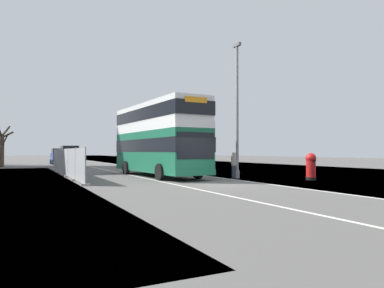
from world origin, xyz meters
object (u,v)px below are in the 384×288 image
Objects in this scene: lamppost_foreground at (237,114)px; car_receding_mid at (59,157)px; pedestrian_at_kerb at (234,165)px; red_pillar_postbox at (311,165)px; roadworks_barrier at (193,164)px; car_oncoming_near at (70,157)px; double_decker_bus at (158,138)px.

car_receding_mid is at bearing 103.37° from lamppost_foreground.
red_pillar_postbox is at bearing -43.72° from pedestrian_at_kerb.
roadworks_barrier is 6.59m from pedestrian_at_kerb.
lamppost_foreground is 33.09m from car_receding_mid.
car_oncoming_near reaches higher than red_pillar_postbox.
car_oncoming_near is 9.04m from car_receding_mid.
car_oncoming_near is at bearing -88.13° from car_receding_mid.
car_oncoming_near is at bearing 114.51° from roadworks_barrier.
lamppost_foreground is 5.35× the size of red_pillar_postbox.
double_decker_bus is at bearing -145.99° from roadworks_barrier.
lamppost_foreground reaches higher than double_decker_bus.
double_decker_bus is 5.75m from lamppost_foreground.
double_decker_bus is at bearing 134.91° from red_pillar_postbox.
double_decker_bus is 2.48× the size of car_oncoming_near.
double_decker_bus is 28.38m from car_receding_mid.
lamppost_foreground is at bearing 135.51° from red_pillar_postbox.
red_pillar_postbox is 4.66m from pedestrian_at_kerb.
double_decker_bus is 6.71× the size of red_pillar_postbox.
double_decker_bus is 7.47× the size of roadworks_barrier.
pedestrian_at_kerb is (7.43, -31.95, -0.16)m from car_receding_mid.
red_pillar_postbox is 1.11× the size of roadworks_barrier.
lamppost_foreground is at bearing -76.63° from car_receding_mid.
roadworks_barrier is at bearing 88.94° from lamppost_foreground.
car_oncoming_near is at bearing 111.89° from red_pillar_postbox.
pedestrian_at_kerb is at bearing -72.71° from car_oncoming_near.
roadworks_barrier is at bearing -73.03° from car_receding_mid.
car_oncoming_near is 0.98× the size of car_receding_mid.
car_oncoming_near is at bearing 100.22° from double_decker_bus.
roadworks_barrier is (0.12, 6.68, -3.39)m from lamppost_foreground.
car_oncoming_near is at bearing 107.29° from pedestrian_at_kerb.
double_decker_bus is at bearing -82.44° from car_receding_mid.
red_pillar_postbox reaches higher than roadworks_barrier.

